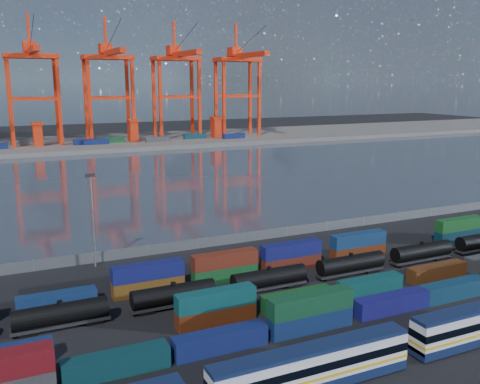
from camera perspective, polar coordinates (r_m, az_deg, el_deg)
name	(u,v)px	position (r m, az deg, el deg)	size (l,w,h in m)	color
ground	(321,290)	(85.74, 8.64, -10.32)	(700.00, 700.00, 0.00)	black
harbor_water	(144,179)	(179.41, -10.17, 1.33)	(700.00, 700.00, 0.00)	#313A47
far_quay	(90,143)	(281.10, -15.76, 5.03)	(700.00, 70.00, 2.00)	#514F4C
distant_mountains	(22,11)	(1679.83, -22.22, 17.43)	(2470.00, 1100.00, 520.00)	#1E2630
passenger_train	(312,368)	(59.63, 7.69, -18.11)	(75.33, 2.88, 4.94)	silver
container_row_south	(351,307)	(75.54, 11.78, -11.97)	(139.56, 2.42, 5.15)	#373A3C
container_row_mid	(365,283)	(85.23, 13.19, -9.47)	(128.33, 2.24, 4.78)	#3A3D3E
container_row_north	(335,251)	(98.16, 10.08, -6.24)	(140.69, 2.25, 4.79)	navy
tanker_string	(223,286)	(81.04, -1.81, -10.04)	(121.15, 2.72, 3.89)	black
waterfront_fence	(244,237)	(108.42, 0.45, -4.86)	(160.12, 0.12, 2.20)	#595B5E
yard_light_mast	(92,215)	(95.70, -15.47, -2.41)	(1.60, 0.40, 16.60)	slate
gantry_cranes	(71,67)	(271.74, -17.56, 12.57)	(198.94, 45.97, 62.25)	red
quay_containers	(71,143)	(264.97, -17.61, 5.03)	(172.58, 10.99, 2.60)	navy
straddle_carriers	(87,132)	(270.19, -16.01, 6.21)	(140.00, 7.00, 11.10)	red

